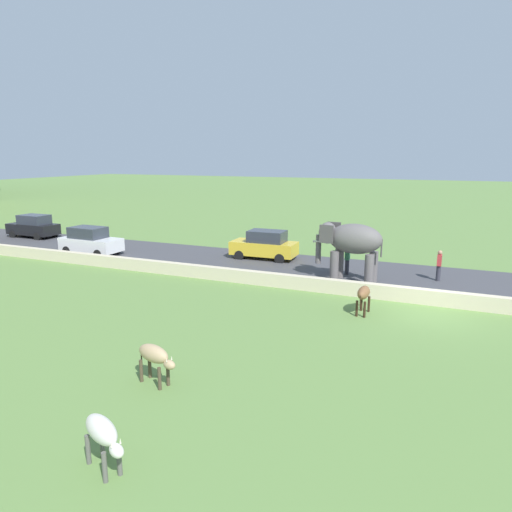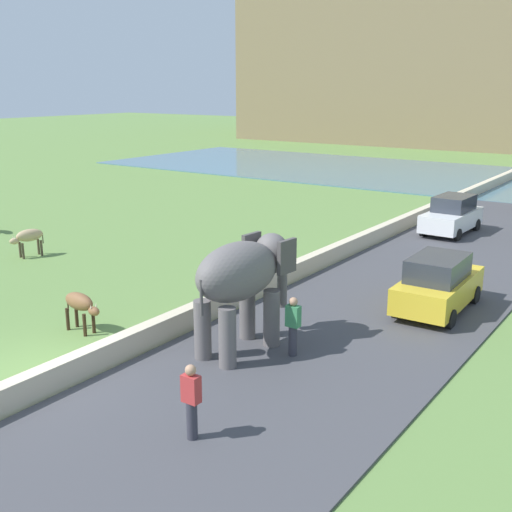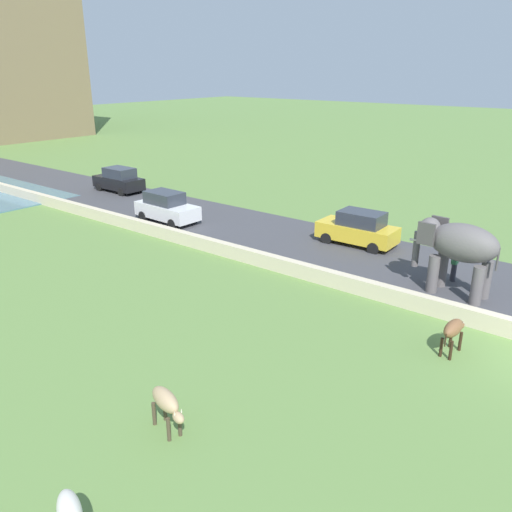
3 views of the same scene
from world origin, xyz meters
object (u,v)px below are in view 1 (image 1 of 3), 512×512
Objects in this scene: car_black at (33,226)px; car_white at (90,241)px; elephant at (350,242)px; cow_white at (103,433)px; person_trailing at (439,265)px; cow_tan at (155,356)px; cow_brown at (364,294)px; car_yellow at (265,245)px; person_beside_elephant at (347,259)px.

car_black and car_white have the same top height.
elephant is 2.51× the size of cow_white.
person_trailing reaches higher than cow_tan.
car_black is 9.08m from car_white.
elephant is 16.72m from car_white.
cow_white is at bearing 162.44° from person_trailing.
car_black reaches higher than cow_brown.
person_trailing is 1.16× the size of cow_white.
cow_brown is at bearing -14.80° from cow_white.
car_black is at bearing 54.72° from cow_tan.
car_yellow is 2.89× the size of cow_brown.
person_trailing is 29.39m from car_black.
car_white is (-1.78, 20.84, 0.03)m from person_trailing.
elephant reaches higher than cow_white.
person_beside_elephant is 1.00× the size of person_trailing.
elephant is 2.16× the size of person_beside_elephant.
car_black is 27.83m from cow_brown.
car_yellow is 16.22m from cow_tan.
car_yellow is at bearing 11.21° from cow_tan.
car_white is 2.90× the size of cow_brown.
person_beside_elephant is 0.40× the size of car_yellow.
person_beside_elephant is at bearing 96.08° from person_trailing.
cow_tan is (-12.78, 2.71, -1.20)m from elephant.
cow_brown is (-4.56, -1.55, -1.20)m from elephant.
elephant is at bearing -118.12° from car_yellow.
car_yellow reaches higher than cow_brown.
person_trailing reaches higher than cow_white.
person_trailing is (1.77, -4.16, -1.16)m from elephant.
elephant is at bearing 113.03° from person_trailing.
cow_tan is (-14.54, 6.87, -0.04)m from person_trailing.
car_yellow reaches higher than person_beside_elephant.
person_trailing is at bearing -83.92° from person_beside_elephant.
elephant is at bearing -5.40° from cow_white.
person_trailing is 16.09m from cow_tan.
car_yellow is 19.83m from cow_white.
elephant is at bearing -11.99° from cow_tan.
elephant is at bearing 18.76° from cow_brown.
cow_tan is 1.02× the size of cow_brown.
elephant is 16.33m from cow_white.
person_beside_elephant is 1.16× the size of cow_white.
cow_white is at bearing -136.92° from car_white.
person_trailing is (0.48, -4.54, 0.00)m from person_beside_elephant.
cow_tan is at bearing -132.41° from car_white.
car_yellow is 10.68m from cow_brown.
car_white is at bearing 106.23° from car_yellow.
cow_tan is (-14.06, 2.33, -0.04)m from person_beside_elephant.
elephant reaches higher than cow_brown.
car_yellow reaches higher than cow_tan.
elephant reaches higher than person_beside_elephant.
car_black reaches higher than person_trailing.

